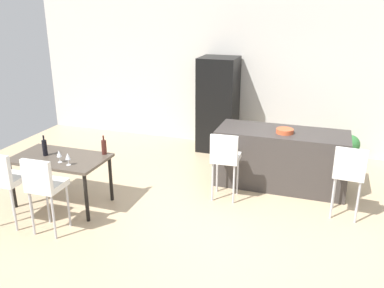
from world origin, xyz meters
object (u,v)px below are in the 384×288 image
object	(u,v)px
dining_chair_near	(5,177)
wine_bottle_end	(45,148)
wine_glass_middle	(68,157)
refrigerator	(218,105)
wine_glass_left	(59,154)
fruit_bowl	(285,131)
dining_table	(60,162)
wine_bottle_far	(104,147)
potted_plant	(350,148)
bar_chair_left	(225,156)
dining_chair_far	(44,184)
bar_chair_middle	(349,171)
kitchen_island	(281,158)

from	to	relation	value
dining_chair_near	wine_bottle_end	size ratio (longest dim) A/B	3.46
wine_glass_middle	refrigerator	distance (m)	3.46
wine_glass_left	fruit_bowl	size ratio (longest dim) A/B	0.65
dining_table	wine_bottle_far	size ratio (longest dim) A/B	4.74
wine_bottle_far	potted_plant	distance (m)	4.43
refrigerator	wine_glass_left	bearing A→B (deg)	-113.44
dining_chair_near	potted_plant	bearing A→B (deg)	41.11
bar_chair_left	potted_plant	world-z (taller)	bar_chair_left
dining_chair_far	fruit_bowl	world-z (taller)	dining_chair_far
dining_chair_far	fruit_bowl	xyz separation A→B (m)	(2.66, 2.34, 0.26)
dining_table	dining_chair_far	size ratio (longest dim) A/B	1.28
bar_chair_middle	fruit_bowl	xyz separation A→B (m)	(-0.95, 0.69, 0.26)
wine_bottle_far	potted_plant	world-z (taller)	wine_bottle_far
dining_chair_near	potted_plant	xyz separation A→B (m)	(4.31, 3.76, -0.38)
wine_bottle_end	wine_glass_left	world-z (taller)	wine_bottle_end
wine_bottle_end	fruit_bowl	world-z (taller)	wine_bottle_end
dining_chair_far	wine_bottle_end	bearing A→B (deg)	125.80
wine_glass_middle	wine_glass_left	bearing A→B (deg)	164.85
wine_bottle_far	refrigerator	xyz separation A→B (m)	(0.97, 2.71, 0.07)
bar_chair_left	dining_chair_near	size ratio (longest dim) A/B	1.00
bar_chair_left	wine_bottle_far	bearing A→B (deg)	-160.39
bar_chair_left	refrigerator	bearing A→B (deg)	108.12
kitchen_island	bar_chair_left	xyz separation A→B (m)	(-0.72, -0.78, 0.24)
wine_bottle_end	refrigerator	world-z (taller)	refrigerator
bar_chair_left	refrigerator	world-z (taller)	refrigerator
kitchen_island	bar_chair_middle	size ratio (longest dim) A/B	1.93
potted_plant	wine_bottle_far	bearing A→B (deg)	-142.10
bar_chair_left	wine_bottle_end	bearing A→B (deg)	-159.39
bar_chair_middle	dining_table	bearing A→B (deg)	-166.98
bar_chair_middle	dining_chair_far	world-z (taller)	same
bar_chair_middle	wine_bottle_end	xyz separation A→B (m)	(-4.14, -0.92, 0.16)
dining_chair_near	wine_bottle_far	size ratio (longest dim) A/B	3.72
refrigerator	kitchen_island	bearing A→B (deg)	-43.34
dining_table	potted_plant	size ratio (longest dim) A/B	2.42
wine_bottle_far	refrigerator	world-z (taller)	refrigerator
kitchen_island	potted_plant	world-z (taller)	kitchen_island
bar_chair_middle	wine_bottle_end	size ratio (longest dim) A/B	3.46
dining_chair_far	fruit_bowl	distance (m)	3.55
kitchen_island	wine_bottle_end	bearing A→B (deg)	-151.73
dining_chair_far	potted_plant	xyz separation A→B (m)	(3.71, 3.76, -0.38)
kitchen_island	bar_chair_left	distance (m)	1.09
kitchen_island	bar_chair_middle	xyz separation A→B (m)	(0.99, -0.78, 0.24)
dining_table	fruit_bowl	xyz separation A→B (m)	(2.97, 1.59, 0.29)
dining_chair_far	wine_bottle_far	distance (m)	1.10
dining_table	wine_bottle_end	xyz separation A→B (m)	(-0.23, -0.01, 0.19)
bar_chair_middle	refrigerator	size ratio (longest dim) A/B	0.57
wine_glass_left	wine_glass_middle	bearing A→B (deg)	-15.15
kitchen_island	wine_glass_middle	bearing A→B (deg)	-144.10
dining_table	wine_glass_left	distance (m)	0.29
wine_glass_middle	bar_chair_middle	bearing A→B (deg)	17.21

